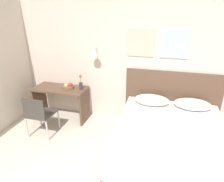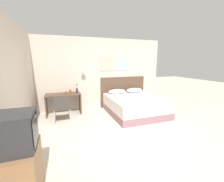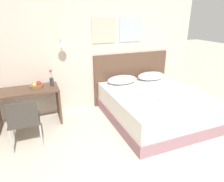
{
  "view_description": "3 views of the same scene",
  "coord_description": "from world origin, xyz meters",
  "px_view_note": "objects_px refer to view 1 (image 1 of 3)",
  "views": [
    {
      "loc": [
        0.82,
        -1.11,
        2.32
      ],
      "look_at": [
        -0.02,
        2.01,
        0.97
      ],
      "focal_mm": 32.0,
      "sensor_mm": 36.0,
      "label": 1
    },
    {
      "loc": [
        -1.37,
        -2.75,
        1.8
      ],
      "look_at": [
        0.11,
        1.47,
        0.91
      ],
      "focal_mm": 24.0,
      "sensor_mm": 36.0,
      "label": 2
    },
    {
      "loc": [
        -1.12,
        -1.32,
        2.03
      ],
      "look_at": [
        0.18,
        1.88,
        0.69
      ],
      "focal_mm": 32.0,
      "sensor_mm": 36.0,
      "label": 3
    }
  ],
  "objects_px": {
    "pillow_right": "(193,104)",
    "desk": "(61,97)",
    "pillow_left": "(152,100)",
    "desk_chair": "(38,113)",
    "folded_towel_near_foot": "(170,136)",
    "fruit_bowl": "(68,86)",
    "bed": "(169,142)",
    "flower_vase": "(81,84)",
    "headboard": "(171,100)",
    "folded_towel_mid_bed": "(173,157)"
  },
  "relations": [
    {
      "from": "pillow_right",
      "to": "desk_chair",
      "type": "xyz_separation_m",
      "value": [
        -2.78,
        -0.75,
        -0.18
      ]
    },
    {
      "from": "pillow_left",
      "to": "pillow_right",
      "type": "height_order",
      "value": "same"
    },
    {
      "from": "pillow_right",
      "to": "folded_towel_near_foot",
      "type": "relative_size",
      "value": 1.88
    },
    {
      "from": "bed",
      "to": "folded_towel_near_foot",
      "type": "height_order",
      "value": "folded_towel_near_foot"
    },
    {
      "from": "bed",
      "to": "fruit_bowl",
      "type": "xyz_separation_m",
      "value": [
        -2.15,
        0.77,
        0.48
      ]
    },
    {
      "from": "pillow_right",
      "to": "flower_vase",
      "type": "distance_m",
      "value": 2.24
    },
    {
      "from": "bed",
      "to": "fruit_bowl",
      "type": "distance_m",
      "value": 2.33
    },
    {
      "from": "headboard",
      "to": "pillow_left",
      "type": "distance_m",
      "value": 0.48
    },
    {
      "from": "pillow_right",
      "to": "desk",
      "type": "distance_m",
      "value": 2.71
    },
    {
      "from": "headboard",
      "to": "flower_vase",
      "type": "bearing_deg",
      "value": -172.26
    },
    {
      "from": "pillow_right",
      "to": "fruit_bowl",
      "type": "relative_size",
      "value": 2.71
    },
    {
      "from": "pillow_right",
      "to": "fruit_bowl",
      "type": "xyz_separation_m",
      "value": [
        -2.52,
        0.03,
        0.1
      ]
    },
    {
      "from": "bed",
      "to": "desk",
      "type": "height_order",
      "value": "desk"
    },
    {
      "from": "headboard",
      "to": "folded_towel_near_foot",
      "type": "xyz_separation_m",
      "value": [
        -0.02,
        -1.33,
        0.02
      ]
    },
    {
      "from": "bed",
      "to": "pillow_right",
      "type": "relative_size",
      "value": 2.99
    },
    {
      "from": "desk",
      "to": "desk_chair",
      "type": "xyz_separation_m",
      "value": [
        -0.07,
        -0.74,
        -0.01
      ]
    },
    {
      "from": "folded_towel_near_foot",
      "to": "desk",
      "type": "xyz_separation_m",
      "value": [
        -2.31,
        1.03,
        -0.11
      ]
    },
    {
      "from": "pillow_right",
      "to": "folded_towel_near_foot",
      "type": "height_order",
      "value": "pillow_right"
    },
    {
      "from": "pillow_left",
      "to": "desk_chair",
      "type": "bearing_deg",
      "value": -159.6
    },
    {
      "from": "folded_towel_near_foot",
      "to": "desk",
      "type": "bearing_deg",
      "value": 155.97
    },
    {
      "from": "pillow_left",
      "to": "flower_vase",
      "type": "height_order",
      "value": "flower_vase"
    },
    {
      "from": "pillow_left",
      "to": "desk_chair",
      "type": "relative_size",
      "value": 0.81
    },
    {
      "from": "fruit_bowl",
      "to": "flower_vase",
      "type": "relative_size",
      "value": 0.77
    },
    {
      "from": "folded_towel_near_foot",
      "to": "pillow_right",
      "type": "bearing_deg",
      "value": 69.17
    },
    {
      "from": "desk_chair",
      "to": "fruit_bowl",
      "type": "relative_size",
      "value": 3.37
    },
    {
      "from": "pillow_right",
      "to": "desk",
      "type": "relative_size",
      "value": 0.58
    },
    {
      "from": "folded_towel_mid_bed",
      "to": "bed",
      "type": "bearing_deg",
      "value": 90.54
    },
    {
      "from": "folded_towel_near_foot",
      "to": "fruit_bowl",
      "type": "distance_m",
      "value": 2.38
    },
    {
      "from": "pillow_right",
      "to": "flower_vase",
      "type": "xyz_separation_m",
      "value": [
        -2.23,
        0.04,
        0.17
      ]
    },
    {
      "from": "folded_towel_mid_bed",
      "to": "desk",
      "type": "xyz_separation_m",
      "value": [
        -2.34,
        1.48,
        -0.11
      ]
    },
    {
      "from": "desk_chair",
      "to": "fruit_bowl",
      "type": "xyz_separation_m",
      "value": [
        0.26,
        0.78,
        0.27
      ]
    },
    {
      "from": "folded_towel_near_foot",
      "to": "fruit_bowl",
      "type": "height_order",
      "value": "fruit_bowl"
    },
    {
      "from": "headboard",
      "to": "fruit_bowl",
      "type": "relative_size",
      "value": 7.59
    },
    {
      "from": "pillow_left",
      "to": "fruit_bowl",
      "type": "relative_size",
      "value": 2.71
    },
    {
      "from": "pillow_left",
      "to": "flower_vase",
      "type": "distance_m",
      "value": 1.5
    },
    {
      "from": "folded_towel_near_foot",
      "to": "desk_chair",
      "type": "relative_size",
      "value": 0.43
    },
    {
      "from": "pillow_left",
      "to": "pillow_right",
      "type": "distance_m",
      "value": 0.75
    },
    {
      "from": "folded_towel_mid_bed",
      "to": "fruit_bowl",
      "type": "distance_m",
      "value": 2.64
    },
    {
      "from": "pillow_left",
      "to": "folded_towel_mid_bed",
      "type": "xyz_separation_m",
      "value": [
        0.38,
        -1.49,
        -0.06
      ]
    },
    {
      "from": "folded_towel_mid_bed",
      "to": "flower_vase",
      "type": "bearing_deg",
      "value": 140.74
    },
    {
      "from": "pillow_left",
      "to": "pillow_right",
      "type": "relative_size",
      "value": 1.0
    },
    {
      "from": "fruit_bowl",
      "to": "flower_vase",
      "type": "height_order",
      "value": "flower_vase"
    },
    {
      "from": "desk_chair",
      "to": "pillow_left",
      "type": "bearing_deg",
      "value": 20.4
    },
    {
      "from": "pillow_left",
      "to": "folded_towel_mid_bed",
      "type": "distance_m",
      "value": 1.54
    },
    {
      "from": "headboard",
      "to": "desk",
      "type": "bearing_deg",
      "value": -172.7
    },
    {
      "from": "bed",
      "to": "flower_vase",
      "type": "xyz_separation_m",
      "value": [
        -1.86,
        0.78,
        0.55
      ]
    },
    {
      "from": "headboard",
      "to": "desk_chair",
      "type": "height_order",
      "value": "headboard"
    },
    {
      "from": "desk_chair",
      "to": "bed",
      "type": "bearing_deg",
      "value": 0.35
    },
    {
      "from": "folded_towel_mid_bed",
      "to": "desk",
      "type": "height_order",
      "value": "desk"
    },
    {
      "from": "bed",
      "to": "desk",
      "type": "xyz_separation_m",
      "value": [
        -2.33,
        0.73,
        0.21
      ]
    }
  ]
}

